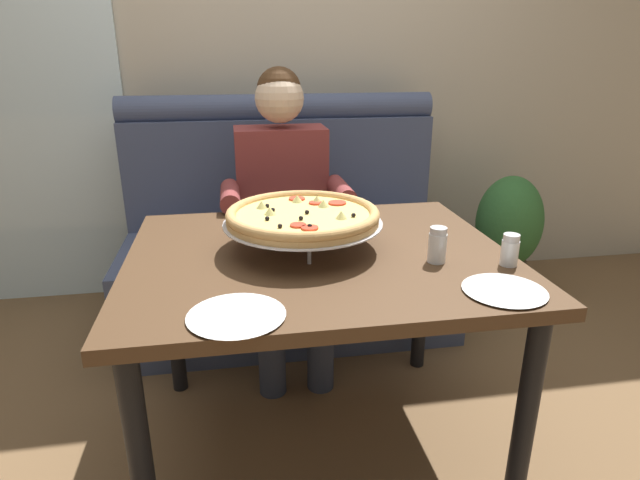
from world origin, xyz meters
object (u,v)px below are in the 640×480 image
Objects in this scene: plate_near_left at (505,288)px; booth_bench at (288,247)px; shaker_pepper_flakes at (510,252)px; plate_near_right at (236,313)px; dining_table at (319,277)px; pizza at (303,216)px; patio_chair at (88,173)px; shaker_parmesan at (437,247)px; potted_plant at (508,231)px; diner_main at (284,202)px.

booth_bench is at bearing 108.07° from plate_near_left.
plate_near_right is (-0.80, -0.19, -0.03)m from shaker_pepper_flakes.
dining_table is 0.57m from plate_near_left.
pizza reaches higher than patio_chair.
dining_table is at bearing -90.00° from booth_bench.
plate_near_left is at bearing -40.41° from dining_table.
plate_near_left is at bearing -66.69° from shaker_parmesan.
shaker_pepper_flakes is (0.53, -1.15, 0.38)m from booth_bench.
potted_plant is (1.51, 1.41, -0.36)m from plate_near_right.
plate_near_right is at bearing -117.20° from pizza.
potted_plant is at bearing 39.48° from dining_table.
booth_bench is 1.35× the size of dining_table.
booth_bench is at bearing 106.94° from shaker_parmesan.
shaker_parmesan is at bearing 113.31° from plate_near_left.
plate_near_right is 2.10m from potted_plant.
pizza is at bearing -92.71° from booth_bench.
patio_chair is at bearing 132.50° from booth_bench.
dining_table is 0.93× the size of diner_main.
plate_near_right is 2.90m from patio_chair.
shaker_parmesan is 0.13× the size of patio_chair.
plate_near_right is at bearing -69.87° from patio_chair.
shaker_pepper_flakes reaches higher than potted_plant.
potted_plant is (0.81, 1.39, -0.36)m from plate_near_left.
plate_near_right is at bearing -101.81° from diner_main.
diner_main is 5.38× the size of plate_near_right.
booth_bench reaches higher than pizza.
plate_near_left and plate_near_right have the same top height.
booth_bench is 16.72× the size of shaker_pepper_flakes.
shaker_pepper_flakes is at bearing -22.53° from pizza.
pizza reaches higher than potted_plant.
dining_table is at bearing -140.52° from potted_plant.
diner_main is (-0.04, -0.27, 0.31)m from booth_bench.
shaker_pepper_flakes is (0.58, -0.24, -0.07)m from pizza.
booth_bench is at bearing 81.84° from diner_main.
shaker_parmesan is 0.46× the size of plate_near_right.
patio_chair is 2.83m from potted_plant.
booth_bench reaches higher than shaker_parmesan.
plate_near_right is 0.34× the size of potted_plant.
shaker_parmesan reaches higher than potted_plant.
booth_bench reaches higher than potted_plant.
diner_main is at bearing -53.34° from patio_chair.
pizza reaches higher than plate_near_left.
diner_main is 13.38× the size of shaker_pepper_flakes.
pizza reaches higher than shaker_parmesan.
dining_table is 0.58m from shaker_pepper_flakes.
booth_bench is 1.21m from shaker_parmesan.
shaker_parmesan is (0.33, -0.14, 0.13)m from dining_table.
pizza is at bearing -62.02° from patio_chair.
patio_chair reaches higher than shaker_parmesan.
shaker_parmesan is at bearing -22.74° from dining_table.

